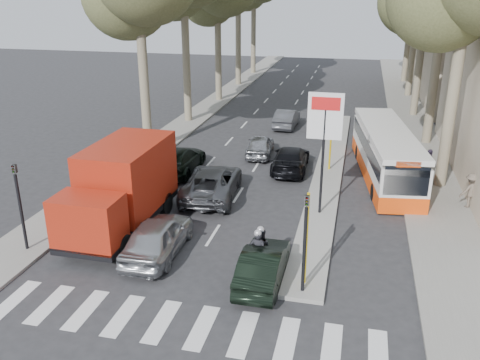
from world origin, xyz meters
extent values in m
plane|color=#28282B|center=(0.00, 0.00, 0.00)|extent=(120.00, 120.00, 0.00)
cube|color=gray|center=(8.60, 25.00, 0.06)|extent=(3.20, 70.00, 0.12)
cube|color=gray|center=(-8.00, 28.00, 0.06)|extent=(2.40, 64.00, 0.12)
cube|color=gray|center=(3.25, 11.00, 0.08)|extent=(1.50, 26.00, 0.16)
cylinder|color=yellow|center=(3.25, -1.00, 1.75)|extent=(0.10, 0.10, 3.50)
cylinder|color=yellow|center=(3.25, 5.00, 1.75)|extent=(0.10, 0.10, 3.50)
cylinder|color=yellow|center=(3.25, 11.00, 1.75)|extent=(0.10, 0.10, 3.50)
cylinder|color=black|center=(3.25, 5.00, 2.60)|extent=(0.12, 0.12, 5.20)
cube|color=white|center=(3.25, 5.00, 4.60)|extent=(1.50, 0.10, 2.00)
cube|color=red|center=(3.25, 4.94, 5.15)|extent=(1.20, 0.02, 0.55)
cylinder|color=black|center=(3.25, -1.50, 1.60)|extent=(0.12, 0.12, 3.20)
imported|color=black|center=(3.25, -1.50, 3.10)|extent=(0.16, 0.41, 1.00)
cylinder|color=black|center=(-7.60, -1.00, 1.60)|extent=(0.12, 0.12, 3.20)
imported|color=black|center=(-7.60, -1.00, 3.10)|extent=(0.16, 0.41, 1.00)
cylinder|color=#6B604C|center=(-8.00, 12.00, 4.20)|extent=(0.56, 0.56, 8.40)
cylinder|color=#6B604C|center=(-8.10, 20.00, 4.48)|extent=(0.56, 0.56, 8.96)
cylinder|color=#6B604C|center=(-7.90, 28.00, 4.06)|extent=(0.56, 0.56, 8.12)
cylinder|color=#6B604C|center=(-8.00, 36.00, 4.76)|extent=(0.56, 0.56, 9.52)
cylinder|color=#6B604C|center=(-8.10, 44.00, 4.34)|extent=(0.56, 0.56, 8.68)
cylinder|color=#6B604C|center=(9.00, 10.00, 4.20)|extent=(0.56, 0.56, 8.40)
cylinder|color=#6B604C|center=(9.10, 18.00, 4.62)|extent=(0.56, 0.56, 9.24)
cylinder|color=#6B604C|center=(8.90, 26.00, 3.92)|extent=(0.56, 0.56, 7.84)
sphere|color=#4A4F2C|center=(7.90, 26.60, 8.68)|extent=(5.20, 5.20, 5.20)
cylinder|color=#6B604C|center=(9.00, 34.00, 4.48)|extent=(0.56, 0.56, 8.96)
cylinder|color=#6B604C|center=(9.10, 42.00, 4.20)|extent=(0.56, 0.56, 8.40)
imported|color=#AEB1B6|center=(-2.50, -0.03, 0.76)|extent=(1.89, 4.48, 1.51)
imported|color=black|center=(1.80, -1.00, 0.65)|extent=(1.39, 3.97, 1.31)
imported|color=#4A4C51|center=(-2.11, 6.03, 0.74)|extent=(2.94, 5.51, 1.47)
imported|color=black|center=(1.10, 10.75, 0.68)|extent=(2.04, 4.72, 1.35)
imported|color=#9C9EA3|center=(-1.10, 13.00, 0.64)|extent=(1.79, 3.87, 1.28)
imported|color=#4F5157|center=(-0.50, 20.07, 0.67)|extent=(1.54, 4.09, 1.34)
imported|color=black|center=(-4.89, 9.00, 0.71)|extent=(2.09, 4.96, 1.43)
cube|color=black|center=(-4.74, 1.54, 0.62)|extent=(2.52, 6.77, 0.28)
cylinder|color=black|center=(-5.88, -0.70, 0.51)|extent=(0.34, 1.02, 1.01)
cylinder|color=black|center=(-3.63, -0.72, 0.51)|extent=(0.34, 1.02, 1.01)
cylinder|color=black|center=(-5.86, 3.58, 0.51)|extent=(0.34, 1.02, 1.01)
cylinder|color=black|center=(-3.61, 3.56, 0.51)|extent=(0.34, 1.02, 1.01)
cube|color=#9A1F0E|center=(-4.76, -1.05, 1.63)|extent=(2.49, 1.59, 1.91)
cube|color=black|center=(-4.76, -1.78, 1.86)|extent=(2.25, 0.10, 1.01)
cube|color=#9A1F0E|center=(-4.74, 2.44, 2.20)|extent=(2.62, 4.74, 2.82)
cube|color=#F74A0D|center=(6.20, 10.81, 0.49)|extent=(3.62, 10.45, 0.80)
cube|color=silver|center=(6.20, 10.81, 1.56)|extent=(3.62, 10.45, 1.34)
cube|color=black|center=(6.20, 10.81, 1.83)|extent=(3.59, 10.05, 0.76)
cube|color=silver|center=(6.20, 10.81, 2.54)|extent=(3.62, 10.45, 0.27)
cube|color=black|center=(6.91, 5.77, 1.69)|extent=(1.95, 0.33, 1.34)
cube|color=#F74A0D|center=(6.91, 5.77, 2.48)|extent=(1.07, 0.21, 0.28)
cylinder|color=black|center=(5.67, 7.43, 0.40)|extent=(0.37, 0.88, 0.85)
cylinder|color=black|center=(7.64, 7.70, 0.40)|extent=(0.37, 0.88, 0.85)
cylinder|color=black|center=(4.79, 13.71, 0.40)|extent=(0.37, 0.88, 0.85)
cylinder|color=black|center=(6.76, 13.99, 0.40)|extent=(0.37, 0.88, 0.85)
cylinder|color=black|center=(1.47, -1.21, 0.30)|extent=(0.12, 0.61, 0.61)
cylinder|color=black|center=(1.53, 0.21, 0.30)|extent=(0.12, 0.61, 0.61)
cylinder|color=silver|center=(1.47, -1.15, 0.67)|extent=(0.08, 0.38, 0.76)
cube|color=black|center=(1.50, -0.45, 0.43)|extent=(0.24, 0.72, 0.29)
cube|color=black|center=(1.49, -0.64, 0.68)|extent=(0.31, 0.44, 0.21)
cube|color=black|center=(1.52, -0.17, 0.63)|extent=(0.30, 0.63, 0.11)
cylinder|color=silver|center=(1.47, -1.09, 0.97)|extent=(0.59, 0.07, 0.04)
imported|color=black|center=(1.50, -0.45, 0.85)|extent=(0.60, 0.41, 1.60)
imported|color=black|center=(1.52, -0.07, 0.80)|extent=(0.75, 0.44, 1.50)
sphere|color=#B2B2B7|center=(1.50, -0.50, 1.60)|extent=(0.27, 0.27, 0.27)
sphere|color=#B2B2B7|center=(1.52, -0.10, 1.54)|extent=(0.27, 0.27, 0.27)
imported|color=#382E45|center=(8.43, 10.71, 0.95)|extent=(0.64, 1.04, 1.66)
imported|color=#66594C|center=(9.93, 7.30, 0.94)|extent=(1.16, 0.90, 1.64)
camera|label=1|loc=(4.59, -16.22, 9.70)|focal=38.00mm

